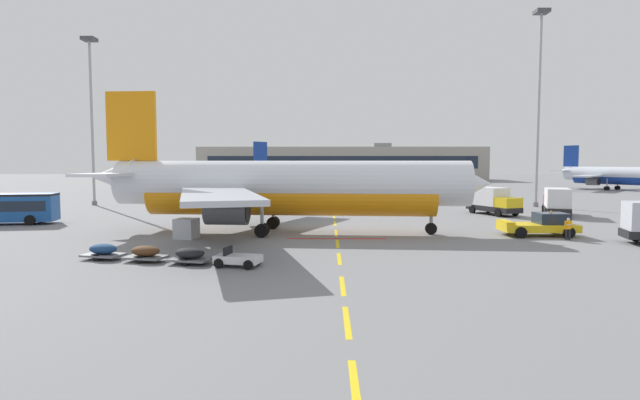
{
  "coord_description": "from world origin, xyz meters",
  "views": [
    {
      "loc": [
        17.25,
        -18.28,
        6.08
      ],
      "look_at": [
        16.49,
        33.77,
        2.21
      ],
      "focal_mm": 28.67,
      "sensor_mm": 36.0,
      "label": 1
    }
  ],
  "objects": [
    {
      "name": "ground",
      "position": [
        40.0,
        40.0,
        0.0
      ],
      "size": [
        400.0,
        400.0,
        0.0
      ],
      "primitive_type": "plane",
      "color": "slate"
    },
    {
      "name": "apron_paint_markings",
      "position": [
        18.0,
        37.9,
        0.0
      ],
      "size": [
        8.0,
        96.78,
        0.01
      ],
      "color": "yellow",
      "rests_on": "ground"
    },
    {
      "name": "airliner_foreground",
      "position": [
        13.52,
        25.37,
        3.95
      ],
      "size": [
        34.81,
        34.55,
        12.2
      ],
      "color": "silver",
      "rests_on": "ground"
    },
    {
      "name": "pushback_tug",
      "position": [
        34.89,
        23.91,
        0.9
      ],
      "size": [
        6.02,
        3.23,
        2.08
      ],
      "color": "yellow",
      "rests_on": "ground"
    },
    {
      "name": "airliner_mid_left",
      "position": [
        80.1,
        92.93,
        3.22
      ],
      "size": [
        24.73,
        26.4,
        9.96
      ],
      "color": "silver",
      "rests_on": "ground"
    },
    {
      "name": "airliner_far_center",
      "position": [
        10.43,
        92.88,
        3.28
      ],
      "size": [
        24.35,
        26.22,
        10.14
      ],
      "color": "silver",
      "rests_on": "ground"
    },
    {
      "name": "fuel_service_truck",
      "position": [
        43.33,
        39.93,
        1.65
      ],
      "size": [
        4.51,
        7.4,
        3.14
      ],
      "color": "black",
      "rests_on": "ground"
    },
    {
      "name": "ground_power_truck",
      "position": [
        36.4,
        41.12,
        1.65
      ],
      "size": [
        4.85,
        7.39,
        3.14
      ],
      "color": "black",
      "rests_on": "ground"
    },
    {
      "name": "baggage_train",
      "position": [
        7.61,
        12.08,
        0.53
      ],
      "size": [
        11.62,
        4.15,
        1.14
      ],
      "color": "silver",
      "rests_on": "ground"
    },
    {
      "name": "ground_crew_worker",
      "position": [
        36.07,
        21.56,
        0.99
      ],
      "size": [
        0.67,
        0.43,
        1.74
      ],
      "color": "#232328",
      "rests_on": "ground"
    },
    {
      "name": "uld_cargo_container",
      "position": [
        6.02,
        21.87,
        0.8
      ],
      "size": [
        1.88,
        1.85,
        1.6
      ],
      "color": "#B7BCC6",
      "rests_on": "ground"
    },
    {
      "name": "apron_light_mast_near",
      "position": [
        -15.82,
        53.41,
        14.63
      ],
      "size": [
        1.8,
        1.8,
        23.34
      ],
      "color": "slate",
      "rests_on": "ground"
    },
    {
      "name": "apron_light_mast_far",
      "position": [
        45.7,
        51.55,
        16.24
      ],
      "size": [
        1.8,
        1.8,
        26.29
      ],
      "color": "slate",
      "rests_on": "ground"
    },
    {
      "name": "terminal_satellite",
      "position": [
        21.99,
        158.26,
        5.51
      ],
      "size": [
        93.62,
        27.22,
        12.59
      ],
      "color": "#9E998E",
      "rests_on": "ground"
    }
  ]
}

